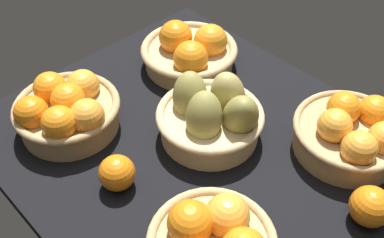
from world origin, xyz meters
TOP-DOWN VIEW (x-y plane):
  - market_tray at (0.00, 0.00)cm, footprint 84.00×72.00cm
  - basket_center_pears at (0.18, 3.81)cm, footprint 24.14×22.63cm
  - basket_near_left at (-22.42, -17.17)cm, footprint 22.71×22.71cm
  - basket_far_left at (-20.40, 16.99)cm, footprint 24.12×24.12cm
  - basket_far_right at (22.81, 20.86)cm, footprint 23.04×23.04cm
  - loose_orange_front_gap at (-2.56, -19.05)cm, footprint 7.08×7.08cm
  - loose_orange_back_gap at (34.63, 8.61)cm, footprint 7.51×7.51cm

SIDE VIEW (x-z plane):
  - market_tray at x=0.00cm, z-range 0.00..3.00cm
  - loose_orange_front_gap at x=-2.56cm, z-range 3.00..10.08cm
  - loose_orange_back_gap at x=34.63cm, z-range 3.00..10.51cm
  - basket_far_left at x=-20.40cm, z-range 1.64..13.31cm
  - basket_far_right at x=22.81cm, z-range 1.99..13.72cm
  - basket_near_left at x=-22.42cm, z-range 2.31..14.20cm
  - basket_center_pears at x=0.18cm, z-range 0.86..16.06cm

